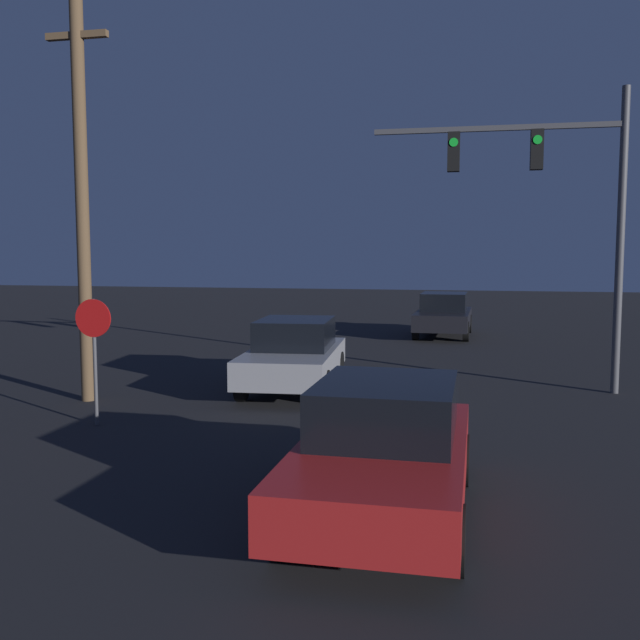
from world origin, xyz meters
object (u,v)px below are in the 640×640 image
object	(u,v)px
car_near	(384,449)
car_mid	(294,354)
utility_pole	(82,196)
traffic_signal_mast	(557,192)
stop_sign	(94,338)
car_far	(444,314)

from	to	relation	value
car_near	car_mid	distance (m)	8.14
car_near	utility_pole	xyz separation A→B (m)	(-7.14, 5.38, 3.58)
utility_pole	traffic_signal_mast	bearing A→B (deg)	18.17
car_mid	stop_sign	size ratio (longest dim) A/B	1.97
stop_sign	utility_pole	world-z (taller)	utility_pole
car_mid	traffic_signal_mast	world-z (taller)	traffic_signal_mast
car_mid	utility_pole	size ratio (longest dim) A/B	0.54
car_mid	traffic_signal_mast	xyz separation A→B (m)	(5.89, 1.11, 3.75)
car_near	stop_sign	distance (m)	6.80
car_far	stop_sign	world-z (taller)	stop_sign
utility_pole	stop_sign	bearing A→B (deg)	-56.33
car_near	traffic_signal_mast	size ratio (longest dim) A/B	0.66
utility_pole	car_far	bearing A→B (deg)	62.42
car_mid	car_near	bearing A→B (deg)	107.73
car_near	car_far	distance (m)	18.93
car_near	car_mid	xyz separation A→B (m)	(-3.05, 7.55, 0.00)
traffic_signal_mast	utility_pole	distance (m)	10.50
utility_pole	car_mid	bearing A→B (deg)	27.94
car_far	traffic_signal_mast	distance (m)	11.31
stop_sign	car_near	bearing A→B (deg)	-30.38
car_far	stop_sign	xyz separation A→B (m)	(-5.76, -15.52, 0.81)
car_far	stop_sign	bearing A→B (deg)	71.12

